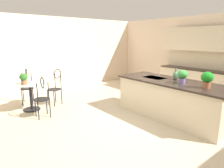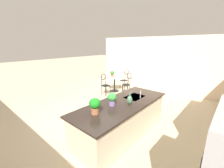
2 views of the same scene
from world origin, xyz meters
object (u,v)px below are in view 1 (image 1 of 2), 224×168
object	(u,v)px
potted_plant_counter_near	(182,76)
potted_plant_on_table	(24,78)
potted_plant_counter_far	(207,79)
chair_near_window	(27,84)
vase_on_counter	(175,75)
chair_by_island	(56,85)
chair_toward_desk	(42,95)
bistro_table	(31,94)

from	to	relation	value
potted_plant_counter_near	potted_plant_on_table	bearing A→B (deg)	-139.36
potted_plant_counter_far	potted_plant_counter_near	distance (m)	0.55
chair_near_window	vase_on_counter	xyz separation A→B (m)	(3.36, 2.56, 0.46)
potted_plant_counter_far	chair_by_island	bearing A→B (deg)	-154.96
chair_toward_desk	potted_plant_counter_near	distance (m)	3.31
chair_near_window	chair_toward_desk	xyz separation A→B (m)	(1.46, -0.07, 0.00)
potted_plant_on_table	potted_plant_counter_far	xyz separation A→B (m)	(3.54, 2.57, 0.21)
chair_toward_desk	potted_plant_on_table	size ratio (longest dim) A/B	3.56
chair_near_window	potted_plant_on_table	distance (m)	0.84
bistro_table	chair_by_island	bearing A→B (deg)	94.62
bistro_table	potted_plant_on_table	world-z (taller)	potted_plant_on_table
chair_by_island	potted_plant_on_table	size ratio (longest dim) A/B	3.56
chair_near_window	potted_plant_counter_far	xyz separation A→B (m)	(4.26, 2.31, 0.54)
bistro_table	potted_plant_counter_far	size ratio (longest dim) A/B	2.36
potted_plant_on_table	vase_on_counter	distance (m)	3.87
chair_by_island	potted_plant_counter_far	world-z (taller)	potted_plant_counter_far
chair_near_window	potted_plant_counter_far	bearing A→B (deg)	28.44
potted_plant_on_table	chair_near_window	bearing A→B (deg)	159.92
chair_by_island	bistro_table	bearing A→B (deg)	-85.38
potted_plant_on_table	potted_plant_counter_far	world-z (taller)	potted_plant_counter_far
bistro_table	vase_on_counter	size ratio (longest dim) A/B	2.78
potted_plant_on_table	chair_toward_desk	bearing A→B (deg)	14.51
chair_near_window	chair_by_island	xyz separation A→B (m)	(0.65, 0.62, 0.00)
chair_near_window	potted_plant_on_table	world-z (taller)	chair_near_window
potted_plant_counter_far	potted_plant_counter_near	size ratio (longest dim) A/B	1.10
bistro_table	potted_plant_on_table	distance (m)	0.48
chair_toward_desk	potted_plant_counter_far	world-z (taller)	potted_plant_counter_far
potted_plant_counter_far	vase_on_counter	world-z (taller)	potted_plant_counter_far
vase_on_counter	chair_near_window	bearing A→B (deg)	-142.64
potted_plant_on_table	chair_by_island	bearing A→B (deg)	94.85
chair_near_window	potted_plant_counter_far	distance (m)	4.87
chair_toward_desk	chair_by_island	bearing A→B (deg)	139.51
chair_by_island	potted_plant_on_table	bearing A→B (deg)	-85.15
potted_plant_counter_near	bistro_table	bearing A→B (deg)	-141.07
bistro_table	potted_plant_counter_near	world-z (taller)	potted_plant_counter_near
bistro_table	chair_near_window	bearing A→B (deg)	169.98
potted_plant_counter_near	vase_on_counter	bearing A→B (deg)	142.72
potted_plant_on_table	vase_on_counter	size ratio (longest dim) A/B	1.01
chair_toward_desk	vase_on_counter	bearing A→B (deg)	54.26
chair_near_window	potted_plant_counter_near	bearing A→B (deg)	31.78
chair_near_window	potted_plant_on_table	size ratio (longest dim) A/B	3.56
potted_plant_counter_near	vase_on_counter	distance (m)	0.44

